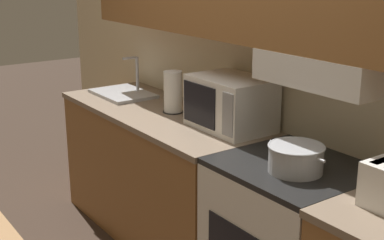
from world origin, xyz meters
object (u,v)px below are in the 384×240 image
(microwave, at_px, (231,103))
(paper_towel_roll, at_px, (173,92))
(sink_basin, at_px, (123,93))
(cooking_pot, at_px, (296,158))

(microwave, relative_size, paper_towel_roll, 1.78)
(sink_basin, distance_m, paper_towel_roll, 0.64)
(cooking_pot, xyz_separation_m, paper_towel_roll, (-1.24, 0.11, 0.07))
(cooking_pot, xyz_separation_m, microwave, (-0.73, 0.19, 0.09))
(cooking_pot, height_order, paper_towel_roll, paper_towel_roll)
(microwave, bearing_deg, sink_basin, -173.51)
(microwave, xyz_separation_m, sink_basin, (-1.13, -0.13, -0.14))
(cooking_pot, relative_size, sink_basin, 0.71)
(cooking_pot, relative_size, microwave, 0.71)
(paper_towel_roll, bearing_deg, microwave, 8.96)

